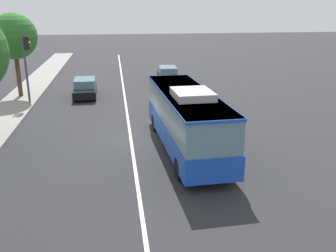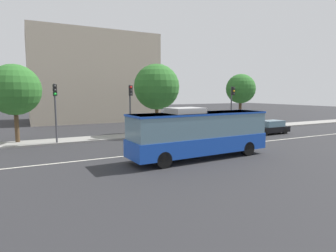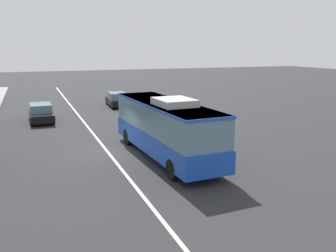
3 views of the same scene
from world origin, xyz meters
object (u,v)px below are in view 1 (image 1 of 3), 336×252
sedan_black (85,88)px  sedan_black_ahead (168,74)px  street_tree_kerbside_right (14,37)px  traffic_light_mid_block (27,58)px  transit_bus (186,117)px

sedan_black → sedan_black_ahead: size_ratio=0.99×
street_tree_kerbside_right → sedan_black_ahead: bearing=-68.3°
traffic_light_mid_block → street_tree_kerbside_right: 3.05m
street_tree_kerbside_right → traffic_light_mid_block: bearing=-151.1°
transit_bus → traffic_light_mid_block: traffic_light_mid_block is taller
sedan_black → street_tree_kerbside_right: 6.74m
sedan_black → traffic_light_mid_block: size_ratio=0.87×
sedan_black_ahead → street_tree_kerbside_right: 14.62m
sedan_black → sedan_black_ahead: same height
transit_bus → street_tree_kerbside_right: street_tree_kerbside_right is taller
transit_bus → sedan_black_ahead: 18.77m
sedan_black_ahead → street_tree_kerbside_right: size_ratio=0.68×
sedan_black_ahead → traffic_light_mid_block: 14.21m
traffic_light_mid_block → transit_bus: bearing=-45.5°
transit_bus → sedan_black: size_ratio=2.22×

